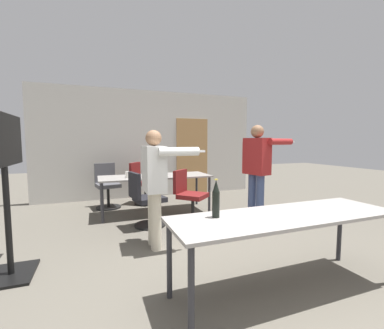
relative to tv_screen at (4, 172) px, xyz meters
name	(u,v)px	position (x,y,z in m)	size (l,w,h in m)	color
ground_plane	(291,323)	(2.28, -1.62, -1.12)	(24.00, 24.00, 0.00)	#5B564C
back_wall	(153,144)	(2.31, 3.52, 0.23)	(5.66, 0.12, 2.72)	beige
conference_table_near	(286,221)	(2.53, -1.24, -0.44)	(2.23, 0.68, 0.75)	gray
conference_table_far	(156,179)	(1.99, 1.88, -0.43)	(2.17, 0.81, 0.75)	gray
tv_screen	(4,172)	(0.00, 0.00, 0.00)	(0.44, 1.26, 1.72)	black
person_near_casual	(257,163)	(3.63, 0.79, -0.08)	(0.89, 0.67, 1.72)	#3D4C75
person_far_watching	(155,178)	(1.61, 0.22, -0.18)	(0.74, 0.68, 1.58)	beige
office_chair_far_right	(142,184)	(1.88, 2.75, -0.67)	(0.68, 0.67, 0.95)	black
office_chair_side_rolled	(189,197)	(2.46, 1.22, -0.70)	(0.68, 0.69, 0.91)	black
office_chair_near_pushed	(145,201)	(1.64, 1.09, -0.69)	(0.60, 0.54, 0.92)	black
office_chair_mid_tucked	(107,187)	(1.10, 2.67, -0.67)	(0.54, 0.59, 0.95)	black
beer_bottle	(216,199)	(1.87, -1.10, -0.21)	(0.07, 0.07, 0.35)	black
drink_cup	(127,175)	(1.43, 1.77, -0.31)	(0.08, 0.08, 0.12)	silver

